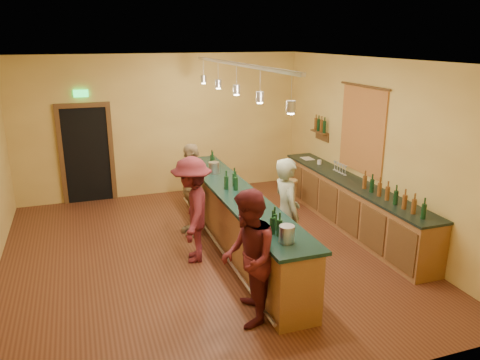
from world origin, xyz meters
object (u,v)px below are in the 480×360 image
object	(u,v)px
back_counter	(351,204)
bar_stool	(290,186)
tasting_bar	(237,217)
customer_a	(248,258)
customer_b	(192,190)
bartender	(286,213)
customer_c	(192,210)

from	to	relation	value
back_counter	bar_stool	bearing A→B (deg)	115.59
bar_stool	tasting_bar	bearing A→B (deg)	-138.32
tasting_bar	bar_stool	xyz separation A→B (m)	(1.73, 1.54, -0.11)
customer_a	customer_b	world-z (taller)	customer_a
bar_stool	bartender	bearing A→B (deg)	-116.67
tasting_bar	customer_c	world-z (taller)	customer_c
bar_stool	customer_c	bearing A→B (deg)	-146.62
customer_a	bar_stool	xyz separation A→B (m)	(2.28, 3.59, -0.39)
tasting_bar	back_counter	bearing A→B (deg)	4.36
back_counter	customer_c	distance (m)	3.21
bartender	customer_b	xyz separation A→B (m)	(-1.10, 1.72, -0.03)
customer_a	bar_stool	distance (m)	4.27
customer_b	customer_a	bearing A→B (deg)	-4.79
back_counter	bartender	world-z (taller)	bartender
back_counter	tasting_bar	bearing A→B (deg)	-175.64
customer_c	bar_stool	distance (m)	3.05
bartender	bar_stool	xyz separation A→B (m)	(1.18, 2.34, -0.40)
bartender	customer_c	bearing A→B (deg)	64.94
bartender	customer_a	xyz separation A→B (m)	(-1.10, -1.25, -0.01)
tasting_bar	customer_b	distance (m)	1.10
back_counter	bartender	xyz separation A→B (m)	(-1.82, -0.98, 0.41)
tasting_bar	customer_b	xyz separation A→B (m)	(-0.55, 0.92, 0.26)
back_counter	customer_c	size ratio (longest dim) A/B	2.61
tasting_bar	customer_a	distance (m)	2.14
bartender	tasting_bar	bearing A→B (deg)	36.05
customer_a	tasting_bar	bearing A→B (deg)	-177.14
tasting_bar	customer_a	world-z (taller)	customer_a
customer_a	customer_b	size ratio (longest dim) A/B	1.02
customer_a	customer_b	xyz separation A→B (m)	(0.00, 2.97, -0.02)
back_counter	customer_b	bearing A→B (deg)	165.79
bartender	customer_c	distance (m)	1.51
back_counter	bartender	bearing A→B (deg)	-151.66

